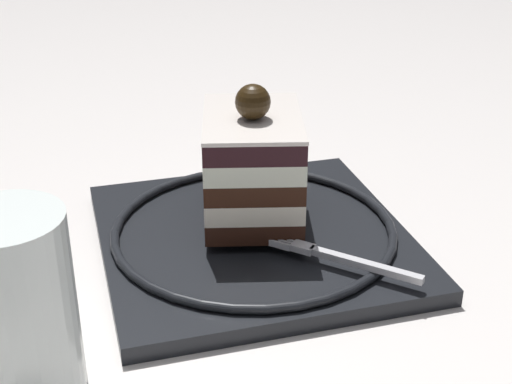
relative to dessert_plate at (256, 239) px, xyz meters
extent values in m
plane|color=silver|center=(0.00, -0.01, -0.01)|extent=(2.40, 2.40, 0.00)
cube|color=black|center=(0.00, 0.00, 0.00)|extent=(0.24, 0.24, 0.01)
torus|color=black|center=(0.00, 0.00, 0.01)|extent=(0.23, 0.23, 0.01)
cube|color=black|center=(-0.02, 0.01, 0.02)|extent=(0.12, 0.10, 0.02)
cube|color=white|center=(-0.02, 0.01, 0.03)|extent=(0.12, 0.10, 0.02)
cube|color=#33190E|center=(-0.02, 0.01, 0.05)|extent=(0.12, 0.10, 0.02)
cube|color=white|center=(-0.02, 0.01, 0.06)|extent=(0.12, 0.10, 0.02)
cube|color=black|center=(-0.02, 0.01, 0.08)|extent=(0.12, 0.10, 0.02)
cube|color=white|center=(-0.02, 0.01, 0.09)|extent=(0.12, 0.10, 0.00)
sphere|color=black|center=(-0.02, 0.00, 0.10)|extent=(0.03, 0.03, 0.03)
cube|color=silver|center=(0.08, 0.05, 0.01)|extent=(0.07, 0.06, 0.00)
cube|color=silver|center=(0.04, 0.02, 0.01)|extent=(0.02, 0.02, 0.00)
cube|color=silver|center=(0.02, 0.01, 0.01)|extent=(0.03, 0.02, 0.00)
cube|color=silver|center=(0.02, 0.01, 0.01)|extent=(0.03, 0.02, 0.00)
cube|color=silver|center=(0.03, 0.00, 0.01)|extent=(0.03, 0.02, 0.00)
cube|color=silver|center=(0.03, 0.00, 0.01)|extent=(0.03, 0.02, 0.00)
cylinder|color=white|center=(0.10, -0.18, 0.05)|extent=(0.06, 0.06, 0.11)
cylinder|color=orange|center=(0.10, -0.18, 0.03)|extent=(0.06, 0.06, 0.07)
camera|label=1|loc=(0.46, -0.17, 0.28)|focal=52.62mm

